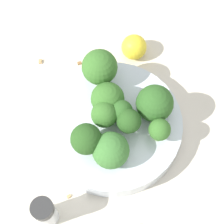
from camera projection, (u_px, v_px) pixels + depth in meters
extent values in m
plane|color=beige|center=(112.00, 131.00, 0.61)|extent=(3.00, 3.00, 0.00)
cylinder|color=silver|center=(112.00, 126.00, 0.60)|extent=(0.22, 0.22, 0.04)
cylinder|color=#84AD66|center=(87.00, 145.00, 0.55)|extent=(0.02, 0.02, 0.03)
sphere|color=#28511E|center=(86.00, 139.00, 0.53)|extent=(0.05, 0.05, 0.05)
cylinder|color=#7A9E5B|center=(120.00, 115.00, 0.57)|extent=(0.02, 0.02, 0.02)
sphere|color=#2D5B23|center=(120.00, 110.00, 0.56)|extent=(0.04, 0.04, 0.04)
cylinder|color=#8EB770|center=(128.00, 126.00, 0.56)|extent=(0.01, 0.01, 0.03)
sphere|color=#28511E|center=(129.00, 121.00, 0.55)|extent=(0.04, 0.04, 0.04)
cylinder|color=#7A9E5B|center=(158.00, 134.00, 0.56)|extent=(0.02, 0.02, 0.02)
sphere|color=#386B28|center=(160.00, 130.00, 0.54)|extent=(0.03, 0.03, 0.03)
cylinder|color=#7A9E5B|center=(111.00, 155.00, 0.55)|extent=(0.02, 0.02, 0.02)
sphere|color=#3D7533|center=(111.00, 150.00, 0.53)|extent=(0.05, 0.05, 0.05)
cylinder|color=#8EB770|center=(106.00, 105.00, 0.58)|extent=(0.02, 0.02, 0.02)
sphere|color=#386B28|center=(105.00, 99.00, 0.57)|extent=(0.05, 0.05, 0.05)
cylinder|color=#8EB770|center=(105.00, 121.00, 0.57)|extent=(0.02, 0.02, 0.03)
sphere|color=#386B28|center=(105.00, 115.00, 0.55)|extent=(0.04, 0.04, 0.04)
cylinder|color=#84AD66|center=(101.00, 76.00, 0.60)|extent=(0.02, 0.02, 0.03)
sphere|color=#386B28|center=(100.00, 67.00, 0.58)|extent=(0.06, 0.06, 0.06)
cylinder|color=#84AD66|center=(153.00, 107.00, 0.58)|extent=(0.02, 0.02, 0.02)
sphere|color=#2D5B23|center=(154.00, 101.00, 0.56)|extent=(0.06, 0.06, 0.06)
cylinder|color=silver|center=(46.00, 213.00, 0.53)|extent=(0.03, 0.03, 0.05)
cylinder|color=#2D2D2D|center=(42.00, 209.00, 0.50)|extent=(0.03, 0.03, 0.01)
sphere|color=yellow|center=(134.00, 47.00, 0.66)|extent=(0.04, 0.04, 0.04)
cube|color=tan|center=(69.00, 196.00, 0.56)|extent=(0.01, 0.01, 0.01)
cube|color=tan|center=(40.00, 61.00, 0.67)|extent=(0.01, 0.01, 0.01)
cube|color=olive|center=(79.00, 63.00, 0.67)|extent=(0.01, 0.01, 0.01)
cube|color=tan|center=(39.00, 200.00, 0.56)|extent=(0.01, 0.01, 0.01)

